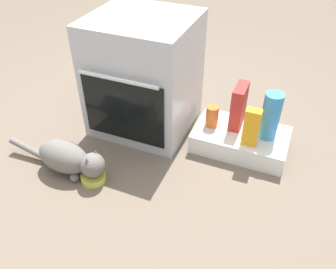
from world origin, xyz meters
The scene contains 9 objects.
ground centered at (0.00, 0.00, 0.00)m, with size 8.00×8.00×0.00m, color #6B5B4C.
oven centered at (-0.03, 0.41, 0.38)m, with size 0.63×0.64×0.76m.
pantry_cabinet centered at (0.65, 0.39, 0.06)m, with size 0.58×0.35×0.13m, color white.
food_bowl centered at (-0.07, -0.23, 0.03)m, with size 0.14×0.14×0.08m.
cat centered at (-0.23, -0.22, 0.11)m, with size 0.70×0.21×0.21m.
juice_carton centered at (0.71, 0.29, 0.25)m, with size 0.09×0.06×0.24m, color orange.
cereal_box centered at (0.60, 0.45, 0.27)m, with size 0.07×0.18×0.28m, color #B72D28.
water_bottle centered at (0.80, 0.41, 0.28)m, with size 0.11×0.11×0.30m, color #388CD1.
sauce_jar centered at (0.45, 0.39, 0.20)m, with size 0.08×0.08×0.14m, color #D16023.
Camera 1 is at (0.88, -1.38, 1.46)m, focal length 36.98 mm.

